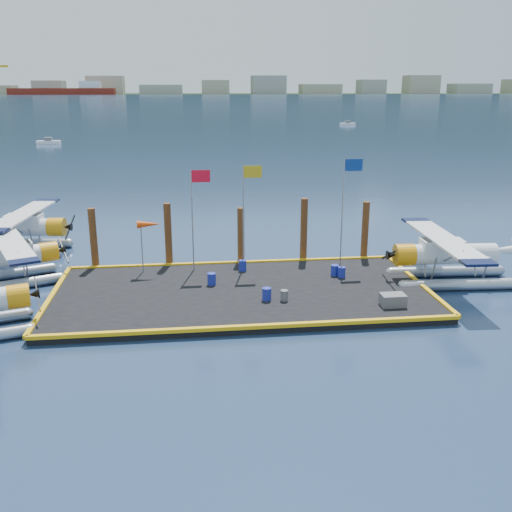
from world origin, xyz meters
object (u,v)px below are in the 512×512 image
at_px(flagpole_red, 195,205).
at_px(piling_0, 94,241).
at_px(drum_1, 284,295).
at_px(flagpole_blue, 346,196).
at_px(drum_4, 335,270).
at_px(flagpole_yellow, 247,201).
at_px(seaplane_c, 19,230).
at_px(drum_5, 243,265).
at_px(piling_3, 304,232).
at_px(piling_1, 168,237).
at_px(drum_3, 267,294).
at_px(windsock, 149,225).
at_px(seaplane_b, 6,261).
at_px(piling_2, 241,238).
at_px(drum_0, 212,279).
at_px(piling_4, 365,232).
at_px(drum_2, 342,272).
at_px(seaplane_d, 448,257).
at_px(crate, 393,300).

relative_size(flagpole_red, piling_0, 1.50).
height_order(drum_1, flagpole_blue, flagpole_blue).
relative_size(drum_4, flagpole_yellow, 0.10).
bearing_deg(seaplane_c, flagpole_red, 67.21).
relative_size(drum_1, piling_0, 0.14).
height_order(drum_5, piling_3, piling_3).
bearing_deg(piling_0, flagpole_yellow, -9.86).
relative_size(piling_0, piling_1, 0.95).
xyz_separation_m(seaplane_c, piling_3, (18.78, -5.07, 0.55)).
height_order(drum_3, windsock, windsock).
xyz_separation_m(drum_1, windsock, (-7.07, 5.66, 2.55)).
distance_m(seaplane_b, drum_4, 18.90).
relative_size(seaplane_b, seaplane_c, 0.88).
relative_size(seaplane_b, piling_2, 2.42).
xyz_separation_m(drum_0, piling_0, (-6.94, 4.35, 1.27)).
distance_m(piling_0, piling_4, 17.00).
distance_m(seaplane_c, drum_0, 15.86).
height_order(drum_0, piling_0, piling_0).
bearing_deg(piling_4, windsock, -173.25).
distance_m(flagpole_blue, piling_1, 11.12).
bearing_deg(seaplane_c, flagpole_yellow, 72.31).
xyz_separation_m(drum_2, piling_4, (2.54, 3.96, 1.29)).
distance_m(seaplane_d, drum_0, 13.61).
bearing_deg(seaplane_b, flagpole_blue, 67.00).
relative_size(drum_4, crate, 0.52).
height_order(piling_0, piling_1, piling_1).
height_order(drum_1, drum_4, drum_4).
height_order(drum_3, drum_5, drum_3).
height_order(drum_1, flagpole_red, flagpole_red).
xyz_separation_m(seaplane_c, drum_5, (14.68, -7.12, -0.88)).
bearing_deg(crate, seaplane_c, 147.66).
xyz_separation_m(seaplane_c, piling_2, (14.78, -5.07, 0.30)).
relative_size(drum_1, flagpole_yellow, 0.09).
relative_size(flagpole_red, piling_4, 1.50).
relative_size(seaplane_c, piling_2, 2.74).
bearing_deg(windsock, drum_5, -4.68).
height_order(drum_1, piling_1, piling_1).
distance_m(flagpole_blue, piling_2, 6.98).
bearing_deg(flagpole_red, drum_1, -52.52).
bearing_deg(drum_0, drum_4, 6.08).
bearing_deg(flagpole_blue, flagpole_red, 180.00).
relative_size(flagpole_blue, windsock, 2.08).
height_order(drum_4, flagpole_blue, flagpole_blue).
bearing_deg(seaplane_b, flagpole_yellow, 67.32).
xyz_separation_m(drum_4, flagpole_red, (-7.94, 1.99, 3.68)).
height_order(seaplane_d, piling_3, piling_3).
height_order(flagpole_red, piling_3, flagpole_red).
bearing_deg(drum_5, crate, -43.42).
xyz_separation_m(seaplane_b, seaplane_c, (-1.12, 6.93, 0.14)).
bearing_deg(drum_4, drum_3, -142.03).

